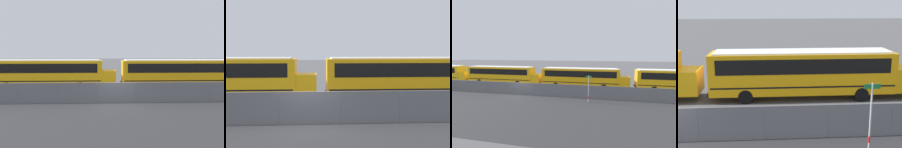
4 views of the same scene
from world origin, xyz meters
The scene contains 6 objects.
ground_plane centered at (0.00, 0.00, 0.00)m, with size 200.00×200.00×0.00m, color #4C4C4F.
road_strip centered at (0.00, -6.00, 0.00)m, with size 159.71×12.00×0.01m.
fence centered at (0.00, 0.00, 0.86)m, with size 125.78×0.07×1.68m.
school_bus_3 centered at (-6.85, 6.67, 1.90)m, with size 13.66×2.45×3.22m.
school_bus_4 centered at (7.42, 6.45, 1.90)m, with size 13.66×2.45×3.22m.
street_sign centered at (9.18, -1.48, 1.63)m, with size 0.70×0.09×3.09m.
Camera 3 is at (10.85, -21.13, 5.64)m, focal length 28.00 mm.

